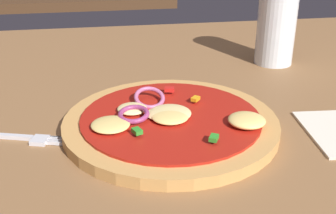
# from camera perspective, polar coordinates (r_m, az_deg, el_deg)

# --- Properties ---
(dining_table) EXTENTS (1.40, 1.05, 0.03)m
(dining_table) POSITION_cam_1_polar(r_m,az_deg,el_deg) (0.51, -4.38, -5.10)
(dining_table) COLOR brown
(dining_table) RESTS_ON ground
(pizza) EXTENTS (0.26, 0.26, 0.03)m
(pizza) POSITION_cam_1_polar(r_m,az_deg,el_deg) (0.51, 0.33, -2.03)
(pizza) COLOR tan
(pizza) RESTS_ON dining_table
(fork) EXTENTS (0.18, 0.07, 0.00)m
(fork) POSITION_cam_1_polar(r_m,az_deg,el_deg) (0.53, -20.73, -3.66)
(fork) COLOR silver
(fork) RESTS_ON dining_table
(beer_glass) EXTENTS (0.06, 0.06, 0.13)m
(beer_glass) POSITION_cam_1_polar(r_m,az_deg,el_deg) (0.75, 14.17, 9.93)
(beer_glass) COLOR silver
(beer_glass) RESTS_ON dining_table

